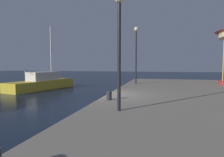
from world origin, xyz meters
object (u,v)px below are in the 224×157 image
(sailboat_yellow, at_px, (42,83))
(lamp_post_mid_promenade, at_px, (136,46))
(lamp_post_near_edge, at_px, (119,30))
(bollard_south, at_px, (109,96))

(sailboat_yellow, height_order, lamp_post_mid_promenade, sailboat_yellow)
(sailboat_yellow, bearing_deg, lamp_post_mid_promenade, -3.85)
(lamp_post_near_edge, distance_m, lamp_post_mid_promenade, 9.82)
(sailboat_yellow, relative_size, bollard_south, 18.89)
(sailboat_yellow, distance_m, bollard_south, 12.37)
(lamp_post_mid_promenade, relative_size, bollard_south, 11.85)
(sailboat_yellow, height_order, lamp_post_near_edge, sailboat_yellow)
(lamp_post_mid_promenade, height_order, bollard_south, lamp_post_mid_promenade)
(lamp_post_mid_promenade, bearing_deg, bollard_south, -92.31)
(sailboat_yellow, distance_m, lamp_post_near_edge, 14.63)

